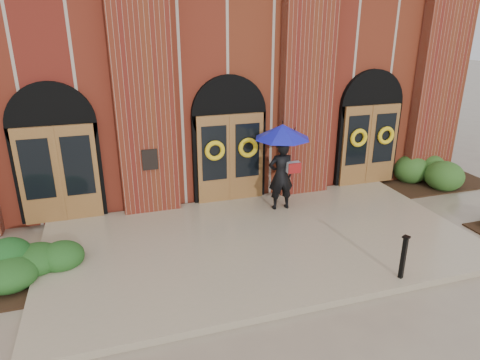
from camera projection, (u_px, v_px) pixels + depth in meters
name	position (u px, v px, depth m)	size (l,w,h in m)	color
ground	(263.00, 248.00, 10.09)	(90.00, 90.00, 0.00)	gray
landing	(261.00, 242.00, 10.20)	(10.00, 5.30, 0.15)	gray
church_building	(187.00, 62.00, 16.71)	(16.20, 12.53, 7.00)	#612714
man_with_umbrella	(282.00, 151.00, 11.30)	(1.55, 1.55, 2.37)	black
metal_post	(403.00, 256.00, 8.49)	(0.17, 0.17, 0.94)	black
hedge_wall_left	(0.00, 261.00, 8.82)	(2.98, 1.19, 0.76)	#164418
hedge_wall_right	(436.00, 172.00, 13.82)	(3.35, 1.34, 0.86)	#284D1B
hedge_front_left	(25.00, 274.00, 8.55)	(1.60, 1.38, 0.57)	#1D4818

